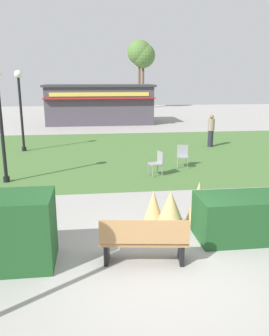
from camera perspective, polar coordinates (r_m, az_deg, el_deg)
ground_plane at (r=7.06m, az=3.95°, el=-15.25°), size 80.00×80.00×0.00m
lawn_patch at (r=16.74m, az=-2.73°, el=2.54°), size 36.00×12.00×0.01m
park_bench at (r=6.79m, az=1.58°, el=-11.88°), size 1.75×0.74×0.95m
hedge_left at (r=7.11m, az=-21.27°, el=-9.74°), size 1.99×1.10×1.40m
hedge_right at (r=8.31m, az=19.68°, el=-7.54°), size 2.75×1.10×0.99m
ornamental_grass_behind_left at (r=8.23m, az=13.21°, el=-7.57°), size 0.63×0.63×0.91m
ornamental_grass_behind_right at (r=8.40m, az=3.14°, el=-6.70°), size 0.58×0.58×0.92m
ornamental_grass_behind_center at (r=8.69m, az=10.55°, el=-5.64°), size 0.63×0.63×1.07m
ornamental_grass_behind_far at (r=8.25m, az=5.96°, el=-6.98°), size 0.80×0.80×0.97m
lamppost_mid at (r=12.40m, az=-21.36°, el=8.77°), size 0.36×0.36×3.87m
lamppost_far at (r=17.69m, az=-18.37°, el=10.50°), size 0.36×0.36×3.87m
food_kiosk at (r=27.91m, az=-5.81°, el=10.49°), size 8.43×4.24×3.02m
cafe_chair_west at (r=14.08m, az=7.94°, el=2.28°), size 0.53×0.53×0.89m
cafe_chair_east at (r=12.75m, az=3.84°, el=1.09°), size 0.54×0.54×0.89m
person_strolling at (r=18.53m, az=12.52°, el=6.09°), size 0.34×0.34×1.69m
parked_car_west_slot at (r=36.28m, az=-9.13°, el=9.94°), size 4.32×2.30×1.20m
tree_left_bg at (r=42.06m, az=1.44°, el=17.99°), size 2.80×2.80×7.42m
tree_right_bg at (r=42.06m, az=0.82°, el=18.48°), size 2.80×2.80×7.79m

